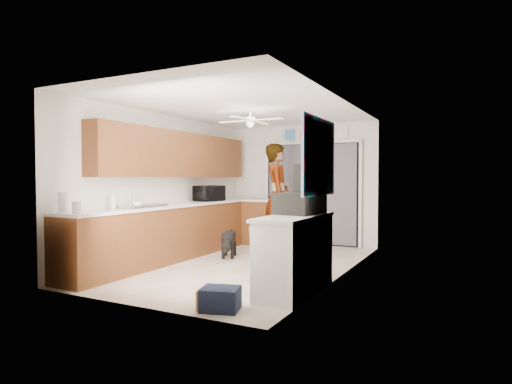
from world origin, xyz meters
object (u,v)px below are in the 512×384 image
at_px(suitcase, 300,203).
at_px(man, 278,197).
at_px(soap_bottle, 113,200).
at_px(cardboard_box, 215,299).
at_px(cup, 137,205).
at_px(paper_towel_roll, 63,203).
at_px(navy_crate, 220,299).
at_px(dog, 229,243).
at_px(microwave, 209,193).

height_order(suitcase, man, man).
relative_size(soap_bottle, cardboard_box, 0.75).
distance_m(cup, paper_towel_roll, 1.14).
bearing_deg(man, navy_crate, 171.20).
relative_size(soap_bottle, navy_crate, 0.66).
xyz_separation_m(soap_bottle, man, (1.27, 2.99, -0.04)).
xyz_separation_m(soap_bottle, cup, (0.18, 0.30, -0.08)).
distance_m(cup, dog, 1.84).
bearing_deg(suitcase, paper_towel_roll, -148.28).
bearing_deg(man, dog, 135.85).
relative_size(cup, paper_towel_roll, 0.44).
relative_size(navy_crate, dog, 0.62).
distance_m(microwave, soap_bottle, 2.31).
height_order(navy_crate, dog, dog).
bearing_deg(paper_towel_roll, suitcase, 24.90).
bearing_deg(dog, cardboard_box, -84.88).
bearing_deg(suitcase, soap_bottle, -163.48).
xyz_separation_m(suitcase, man, (-1.44, 2.53, -0.05)).
bearing_deg(navy_crate, suitcase, 71.43).
relative_size(microwave, cup, 4.59).
bearing_deg(cardboard_box, man, 104.33).
height_order(cardboard_box, dog, dog).
bearing_deg(cup, man, 67.84).
bearing_deg(cardboard_box, microwave, 124.25).
bearing_deg(suitcase, cardboard_box, -104.53).
xyz_separation_m(soap_bottle, paper_towel_roll, (-0.04, -0.81, 0.01)).
relative_size(cup, cardboard_box, 0.34).
height_order(paper_towel_roll, cardboard_box, paper_towel_roll).
bearing_deg(microwave, cup, -168.52).
height_order(paper_towel_roll, navy_crate, paper_towel_roll).
relative_size(soap_bottle, cup, 2.19).
bearing_deg(navy_crate, man, 105.30).
bearing_deg(dog, suitcase, -59.43).
relative_size(soap_bottle, man, 0.13).
distance_m(soap_bottle, dog, 2.19).
bearing_deg(cup, soap_bottle, -120.58).
bearing_deg(cardboard_box, paper_towel_roll, -178.74).
relative_size(soap_bottle, paper_towel_roll, 0.96).
bearing_deg(soap_bottle, dog, 65.14).
height_order(paper_towel_roll, man, man).
xyz_separation_m(cardboard_box, man, (-0.96, 3.75, 0.92)).
bearing_deg(soap_bottle, man, 66.94).
xyz_separation_m(paper_towel_roll, cardboard_box, (2.27, 0.05, -0.97)).
bearing_deg(paper_towel_roll, cup, 79.14).
bearing_deg(soap_bottle, paper_towel_roll, -92.51).
distance_m(man, dog, 1.44).
height_order(suitcase, cardboard_box, suitcase).
xyz_separation_m(microwave, suitcase, (2.57, -1.84, -0.02)).
distance_m(microwave, navy_crate, 3.87).
bearing_deg(microwave, dog, -112.35).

